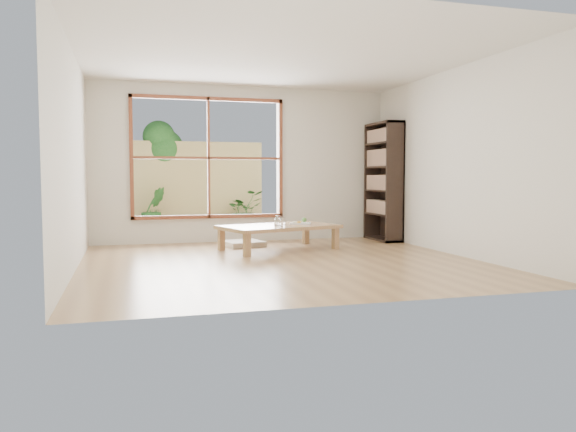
{
  "coord_description": "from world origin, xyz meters",
  "views": [
    {
      "loc": [
        -1.9,
        -6.89,
        1.09
      ],
      "look_at": [
        0.23,
        0.53,
        0.55
      ],
      "focal_mm": 35.0,
      "sensor_mm": 36.0,
      "label": 1
    }
  ],
  "objects_px": {
    "low_table": "(279,228)",
    "food_tray": "(301,222)",
    "garden_bench": "(184,220)",
    "bookshelf": "(383,182)"
  },
  "relations": [
    {
      "from": "low_table",
      "to": "food_tray",
      "type": "relative_size",
      "value": 5.15
    },
    {
      "from": "garden_bench",
      "to": "food_tray",
      "type": "bearing_deg",
      "value": -53.37
    },
    {
      "from": "bookshelf",
      "to": "food_tray",
      "type": "bearing_deg",
      "value": -159.14
    },
    {
      "from": "low_table",
      "to": "food_tray",
      "type": "bearing_deg",
      "value": -3.2
    },
    {
      "from": "bookshelf",
      "to": "garden_bench",
      "type": "height_order",
      "value": "bookshelf"
    },
    {
      "from": "bookshelf",
      "to": "garden_bench",
      "type": "xyz_separation_m",
      "value": [
        -3.24,
        1.43,
        -0.7
      ]
    },
    {
      "from": "low_table",
      "to": "bookshelf",
      "type": "height_order",
      "value": "bookshelf"
    },
    {
      "from": "bookshelf",
      "to": "garden_bench",
      "type": "distance_m",
      "value": 3.61
    },
    {
      "from": "low_table",
      "to": "food_tray",
      "type": "distance_m",
      "value": 0.39
    },
    {
      "from": "food_tray",
      "to": "garden_bench",
      "type": "xyz_separation_m",
      "value": [
        -1.56,
        2.07,
        -0.08
      ]
    }
  ]
}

